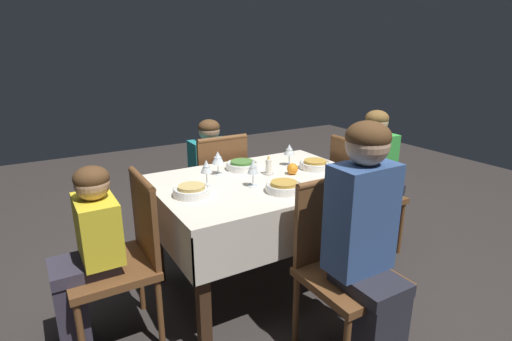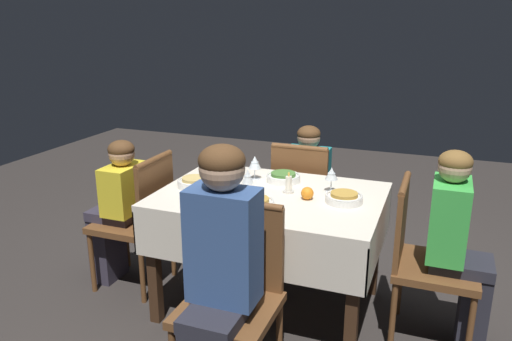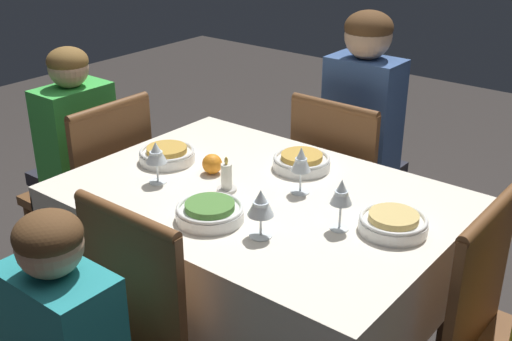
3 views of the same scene
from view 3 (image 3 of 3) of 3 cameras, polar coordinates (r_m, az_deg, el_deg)
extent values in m
cube|color=silver|center=(2.11, 0.26, -2.38)|extent=(1.26, 0.89, 0.04)
cube|color=silver|center=(2.50, 6.56, -1.70)|extent=(1.26, 0.01, 0.25)
cube|color=silver|center=(1.90, -8.19, -10.92)|extent=(1.26, 0.01, 0.25)
cube|color=silver|center=(1.92, 15.37, -11.36)|extent=(0.01, 0.89, 0.25)
cube|color=silver|center=(2.56, -10.77, -1.28)|extent=(0.01, 0.89, 0.25)
cube|color=#3D2616|center=(2.35, 17.13, -10.77)|extent=(0.06, 0.06, 0.69)
cube|color=#3D2616|center=(2.85, -3.88, -3.09)|extent=(0.06, 0.06, 0.69)
cube|color=#3D2616|center=(2.43, -16.04, -9.41)|extent=(0.06, 0.06, 0.69)
cube|color=brown|center=(2.82, 8.66, -1.87)|extent=(0.42, 0.42, 0.04)
cube|color=brown|center=(2.57, 6.76, 1.24)|extent=(0.39, 0.03, 0.42)
cylinder|color=brown|center=(2.49, 7.00, 5.71)|extent=(0.38, 0.04, 0.04)
cylinder|color=brown|center=(3.00, 13.25, -5.39)|extent=(0.03, 0.03, 0.40)
cylinder|color=brown|center=(3.14, 7.22, -3.41)|extent=(0.03, 0.03, 0.40)
cylinder|color=brown|center=(2.71, 9.75, -8.51)|extent=(0.03, 0.03, 0.40)
cylinder|color=brown|center=(2.87, 3.30, -6.12)|extent=(0.03, 0.03, 0.40)
cube|color=brown|center=(1.88, 19.23, -9.31)|extent=(0.03, 0.39, 0.42)
cylinder|color=brown|center=(1.78, 20.15, -3.61)|extent=(0.04, 0.38, 0.04)
cube|color=brown|center=(1.80, -10.99, -9.87)|extent=(0.39, 0.03, 0.42)
cylinder|color=brown|center=(1.70, -11.55, -3.95)|extent=(0.38, 0.04, 0.04)
cube|color=brown|center=(2.84, -14.66, -2.27)|extent=(0.42, 0.42, 0.04)
cube|color=brown|center=(2.60, -12.54, 1.06)|extent=(0.03, 0.39, 0.42)
cylinder|color=brown|center=(2.52, -12.97, 5.47)|extent=(0.04, 0.38, 0.04)
cylinder|color=brown|center=(3.17, -13.68, -3.76)|extent=(0.03, 0.03, 0.40)
cylinder|color=brown|center=(2.99, -19.20, -6.28)|extent=(0.03, 0.03, 0.40)
cylinder|color=brown|center=(2.91, -9.09, -5.96)|extent=(0.03, 0.03, 0.40)
cylinder|color=brown|center=(2.72, -14.83, -8.92)|extent=(0.03, 0.03, 0.40)
cube|color=#282833|center=(3.07, 10.34, -3.94)|extent=(0.23, 0.14, 0.44)
cube|color=#282833|center=(2.89, 9.89, -0.18)|extent=(0.24, 0.31, 0.06)
cube|color=#38568E|center=(2.72, 9.43, 4.66)|extent=(0.30, 0.18, 0.50)
sphere|color=#D6A884|center=(2.62, 9.95, 11.72)|extent=(0.19, 0.19, 0.19)
ellipsoid|color=brown|center=(2.62, 10.00, 12.43)|extent=(0.19, 0.19, 0.13)
cube|color=teal|center=(1.70, -16.89, -13.00)|extent=(0.30, 0.18, 0.30)
sphere|color=tan|center=(1.57, -17.89, -6.34)|extent=(0.16, 0.16, 0.16)
ellipsoid|color=brown|center=(1.56, -18.02, -5.45)|extent=(0.16, 0.16, 0.11)
cube|color=#282833|center=(3.08, -16.58, -4.56)|extent=(0.14, 0.22, 0.44)
cube|color=#282833|center=(2.90, -16.18, -0.73)|extent=(0.31, 0.24, 0.06)
cube|color=green|center=(2.75, -15.68, 3.17)|extent=(0.18, 0.30, 0.40)
sphere|color=#D6A884|center=(2.67, -16.35, 8.74)|extent=(0.16, 0.16, 0.16)
ellipsoid|color=brown|center=(2.66, -16.42, 9.32)|extent=(0.16, 0.16, 0.11)
cylinder|color=white|center=(2.27, 4.14, 0.58)|extent=(0.20, 0.20, 0.04)
torus|color=white|center=(2.26, 4.16, 1.09)|extent=(0.20, 0.20, 0.01)
cylinder|color=gold|center=(2.26, 4.16, 1.23)|extent=(0.15, 0.15, 0.02)
cylinder|color=white|center=(2.11, 3.94, -1.87)|extent=(0.06, 0.06, 0.00)
cylinder|color=white|center=(2.09, 3.97, -0.92)|extent=(0.01, 0.01, 0.07)
cone|color=white|center=(2.06, 4.04, 1.03)|extent=(0.06, 0.06, 0.08)
cylinder|color=white|center=(2.06, 4.02, 0.61)|extent=(0.04, 0.04, 0.04)
cylinder|color=white|center=(1.91, 12.07, -4.79)|extent=(0.20, 0.20, 0.04)
torus|color=white|center=(1.90, 12.13, -4.21)|extent=(0.20, 0.20, 0.01)
cylinder|color=tan|center=(1.90, 12.15, -4.05)|extent=(0.14, 0.14, 0.02)
cylinder|color=white|center=(1.90, 7.41, -5.11)|extent=(0.06, 0.06, 0.00)
cylinder|color=white|center=(1.88, 7.48, -3.99)|extent=(0.01, 0.01, 0.08)
cone|color=white|center=(1.84, 7.61, -1.86)|extent=(0.07, 0.07, 0.08)
cylinder|color=white|center=(1.85, 7.58, -2.28)|extent=(0.04, 0.04, 0.03)
cylinder|color=white|center=(1.93, -4.13, -3.89)|extent=(0.21, 0.21, 0.04)
torus|color=white|center=(1.92, -4.15, -3.31)|extent=(0.20, 0.20, 0.01)
cylinder|color=#4C7F38|center=(1.92, -4.15, -3.15)|extent=(0.15, 0.15, 0.02)
cylinder|color=white|center=(1.85, 0.42, -5.80)|extent=(0.07, 0.07, 0.00)
cylinder|color=white|center=(1.83, 0.42, -4.85)|extent=(0.01, 0.01, 0.07)
cone|color=white|center=(1.80, 0.43, -2.85)|extent=(0.08, 0.08, 0.08)
cylinder|color=white|center=(1.80, 0.43, -3.29)|extent=(0.05, 0.05, 0.04)
cylinder|color=white|center=(2.35, -7.90, 1.23)|extent=(0.20, 0.20, 0.04)
torus|color=white|center=(2.34, -7.93, 1.73)|extent=(0.20, 0.20, 0.01)
cylinder|color=gold|center=(2.34, -7.94, 1.86)|extent=(0.15, 0.15, 0.02)
cylinder|color=white|center=(2.19, -8.70, -1.00)|extent=(0.06, 0.06, 0.00)
cylinder|color=white|center=(2.18, -8.76, -0.10)|extent=(0.01, 0.01, 0.07)
cone|color=white|center=(2.15, -8.88, 1.62)|extent=(0.07, 0.07, 0.07)
cylinder|color=white|center=(2.15, -8.85, 1.27)|extent=(0.04, 0.04, 0.03)
cylinder|color=beige|center=(2.11, -2.61, -1.69)|extent=(0.07, 0.07, 0.01)
cylinder|color=white|center=(2.09, -2.64, -0.51)|extent=(0.04, 0.04, 0.09)
ellipsoid|color=#F9C64C|center=(2.07, -2.66, 0.87)|extent=(0.01, 0.01, 0.03)
sphere|color=orange|center=(2.23, -3.92, 0.59)|extent=(0.07, 0.07, 0.07)
camera|label=1|loc=(3.43, 40.70, 16.23)|focal=28.00mm
camera|label=2|loc=(4.50, 12.61, 24.11)|focal=35.00mm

